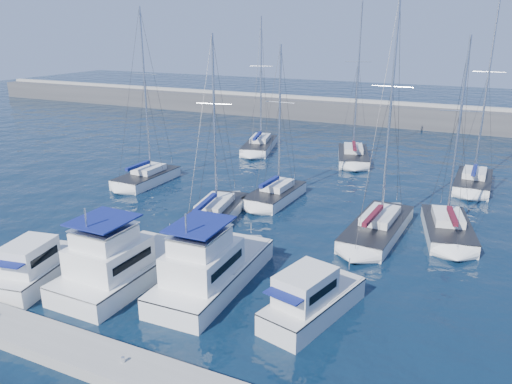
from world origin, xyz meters
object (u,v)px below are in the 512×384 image
at_px(sailboat_mid_a, 147,177).
at_px(sailboat_back_b, 353,155).
at_px(sailboat_mid_c, 275,194).
at_px(sailboat_mid_e, 447,228).
at_px(motor_yacht_stbd_inner, 210,270).
at_px(sailboat_back_c, 473,181).
at_px(sailboat_mid_d, 378,227).
at_px(sailboat_mid_b, 213,214).
at_px(motor_yacht_stbd_outer, 311,301).
at_px(motor_yacht_port_inner, 118,266).
at_px(sailboat_back_a, 260,145).
at_px(motor_yacht_port_outer, 38,269).

xyz_separation_m(sailboat_mid_a, sailboat_back_b, (15.53, 16.60, -0.01)).
bearing_deg(sailboat_mid_c, sailboat_mid_e, -4.10).
distance_m(motor_yacht_stbd_inner, sailboat_back_c, 29.46).
bearing_deg(sailboat_back_b, sailboat_mid_a, -149.83).
distance_m(sailboat_mid_c, sailboat_mid_d, 10.17).
height_order(sailboat_mid_a, sailboat_mid_b, sailboat_mid_a).
relative_size(motor_yacht_stbd_outer, sailboat_mid_e, 0.50).
xyz_separation_m(sailboat_back_b, sailboat_back_c, (12.57, -4.79, 0.01)).
height_order(sailboat_mid_a, sailboat_back_b, sailboat_back_b).
xyz_separation_m(motor_yacht_port_inner, sailboat_mid_e, (16.41, 15.51, -0.61)).
bearing_deg(sailboat_back_b, sailboat_mid_c, -115.60).
bearing_deg(sailboat_mid_b, sailboat_mid_e, 6.41).
height_order(sailboat_mid_a, sailboat_back_c, sailboat_back_c).
relative_size(sailboat_mid_d, sailboat_back_a, 1.06).
height_order(motor_yacht_stbd_inner, sailboat_mid_a, sailboat_mid_a).
xyz_separation_m(sailboat_mid_a, sailboat_mid_c, (13.03, 0.58, -0.04)).
relative_size(motor_yacht_port_inner, sailboat_mid_b, 0.61).
bearing_deg(motor_yacht_stbd_inner, sailboat_back_b, 88.61).
xyz_separation_m(motor_yacht_stbd_outer, sailboat_mid_d, (0.72, 12.25, -0.41)).
xyz_separation_m(sailboat_mid_e, sailboat_back_b, (-11.53, 17.73, 0.02)).
relative_size(motor_yacht_port_inner, motor_yacht_stbd_inner, 0.89).
bearing_deg(motor_yacht_port_inner, sailboat_mid_b, 91.12).
height_order(motor_yacht_stbd_outer, sailboat_mid_a, sailboat_mid_a).
relative_size(sailboat_mid_a, sailboat_back_c, 0.97).
relative_size(sailboat_mid_c, sailboat_mid_d, 0.79).
distance_m(motor_yacht_stbd_inner, sailboat_back_a, 33.85).
distance_m(sailboat_mid_a, sailboat_back_a, 17.33).
relative_size(motor_yacht_port_outer, sailboat_back_c, 0.39).
relative_size(motor_yacht_stbd_inner, motor_yacht_stbd_outer, 1.39).
height_order(motor_yacht_port_outer, sailboat_mid_e, sailboat_mid_e).
distance_m(motor_yacht_port_inner, sailboat_back_a, 34.18).
relative_size(motor_yacht_port_outer, sailboat_mid_c, 0.49).
distance_m(sailboat_mid_e, sailboat_back_a, 29.28).
bearing_deg(sailboat_mid_d, motor_yacht_stbd_outer, -90.01).
bearing_deg(sailboat_mid_c, motor_yacht_stbd_inner, -77.49).
height_order(sailboat_back_a, sailboat_back_c, sailboat_back_c).
xyz_separation_m(motor_yacht_port_inner, sailboat_back_a, (-6.69, 33.52, -0.61)).
bearing_deg(sailboat_mid_e, motor_yacht_stbd_outer, -122.70).
relative_size(sailboat_mid_e, sailboat_back_c, 0.84).
relative_size(sailboat_mid_b, sailboat_back_b, 0.82).
bearing_deg(sailboat_mid_e, sailboat_back_c, 73.04).
bearing_deg(sailboat_back_a, motor_yacht_port_outer, -100.38).
distance_m(sailboat_mid_a, sailboat_mid_e, 27.08).
bearing_deg(sailboat_mid_e, sailboat_mid_a, 165.25).
bearing_deg(motor_yacht_stbd_inner, sailboat_mid_d, 58.25).
bearing_deg(sailboat_back_c, sailboat_mid_e, -93.88).
height_order(sailboat_mid_a, sailboat_back_a, sailboat_mid_a).
xyz_separation_m(motor_yacht_stbd_inner, motor_yacht_stbd_outer, (6.14, -0.41, -0.19)).
height_order(sailboat_mid_b, sailboat_mid_d, sailboat_mid_d).
bearing_deg(motor_yacht_stbd_outer, sailboat_back_c, 91.01).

